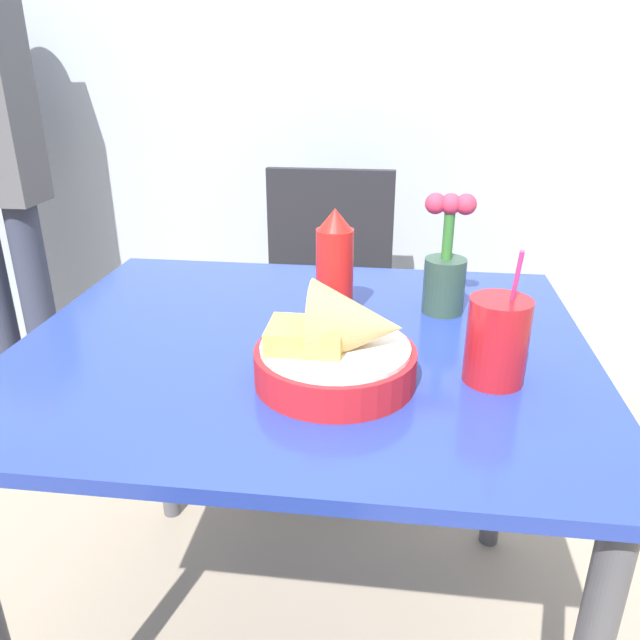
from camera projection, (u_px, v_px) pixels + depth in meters
ground_plane at (306, 638)px, 1.42m from camera, size 12.00×12.00×0.00m
wall_window at (359, 29)px, 2.06m from camera, size 7.00×0.06×2.60m
dining_table at (304, 392)px, 1.17m from camera, size 1.01×0.86×0.75m
chair_far_window at (327, 290)px, 1.97m from camera, size 0.40×0.40×0.90m
food_basket at (341, 348)px, 0.96m from camera, size 0.25×0.25×0.17m
ketchup_bottle at (335, 266)px, 1.18m from camera, size 0.07×0.07×0.22m
drink_cup at (497, 343)px, 0.96m from camera, size 0.10×0.10×0.22m
flower_vase at (445, 268)px, 1.21m from camera, size 0.10×0.08×0.24m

